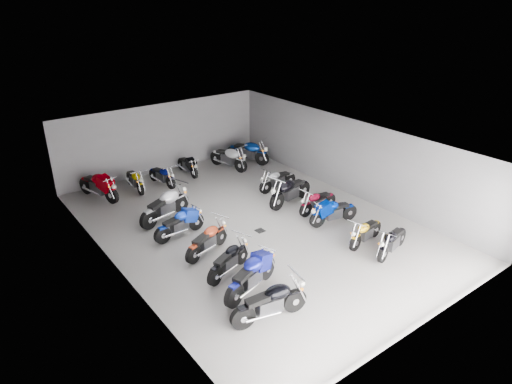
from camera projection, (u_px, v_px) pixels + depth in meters
ground at (252, 225)px, 16.74m from camera, size 14.00×14.00×0.00m
wall_back at (163, 138)px, 21.20m from camera, size 10.00×0.10×3.20m
wall_left at (114, 226)px, 13.35m from camera, size 0.10×14.00×3.20m
wall_right at (349, 157)px, 18.82m from camera, size 0.10×14.00×3.20m
ceiling at (251, 142)px, 15.42m from camera, size 10.00×14.00×0.04m
drain_grate at (260, 231)px, 16.37m from camera, size 0.32×0.32×0.01m
motorcycle_left_a at (270, 302)px, 11.80m from camera, size 2.20×0.58×0.97m
motorcycle_left_b at (252, 275)px, 12.90m from camera, size 2.23×0.87×1.01m
motorcycle_left_c at (229, 260)px, 13.76m from camera, size 1.88×0.80×0.86m
motorcycle_left_d at (208, 240)px, 14.82m from camera, size 1.93×0.80×0.88m
motorcycle_left_e at (180, 224)px, 15.84m from camera, size 2.03×0.46×0.89m
motorcycle_left_f at (166, 206)px, 16.93m from camera, size 2.32×0.90×1.05m
motorcycle_right_a at (392, 241)px, 14.79m from camera, size 1.92×0.61×0.86m
motorcycle_right_b at (365, 232)px, 15.39m from camera, size 1.86×0.50×0.82m
motorcycle_right_c at (333, 212)px, 16.69m from camera, size 2.00×0.56×0.89m
motorcycle_right_d at (317, 201)px, 17.56m from camera, size 1.90×0.39×0.83m
motorcycle_right_e at (290, 191)px, 18.20m from camera, size 2.35×0.60×1.04m
motorcycle_right_f at (277, 180)px, 19.52m from camera, size 1.94×0.38×0.85m
motorcycle_back_a at (99, 186)px, 18.66m from camera, size 0.87×2.30×1.04m
motorcycle_back_b at (135, 180)px, 19.52m from camera, size 0.41×1.93×0.85m
motorcycle_back_c at (162, 175)px, 20.00m from camera, size 0.46×1.86×0.82m
motorcycle_back_d at (188, 165)px, 21.18m from camera, size 0.38×1.87×0.82m
motorcycle_back_e at (229, 158)px, 21.79m from camera, size 0.69×2.27×1.01m
motorcycle_back_f at (248, 152)px, 22.57m from camera, size 1.06×2.24×1.04m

